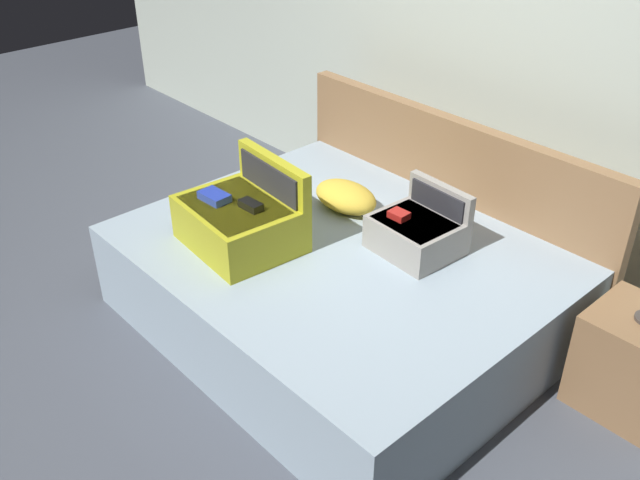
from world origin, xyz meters
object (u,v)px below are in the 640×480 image
Objects in this scene: hard_case_large at (241,219)px; nightstand at (634,363)px; bed at (338,287)px; pillow_near_headboard at (346,197)px; hard_case_medium at (417,231)px.

hard_case_large is 1.94m from nightstand.
bed is 5.43× the size of pillow_near_headboard.
hard_case_large reaches higher than pillow_near_headboard.
hard_case_large reaches higher than nightstand.
pillow_near_headboard reaches higher than bed.
hard_case_medium is (0.63, 0.60, -0.04)m from hard_case_large.
bed is 0.52m from hard_case_medium.
pillow_near_headboard is 0.78× the size of nightstand.
nightstand is at bearing 19.09° from hard_case_medium.
hard_case_medium reaches higher than pillow_near_headboard.
nightstand is (1.05, 0.30, -0.34)m from hard_case_medium.
nightstand reaches higher than bed.
nightstand is (1.68, 0.90, -0.38)m from hard_case_large.
hard_case_large is 1.22× the size of nightstand.
hard_case_medium reaches higher than bed.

